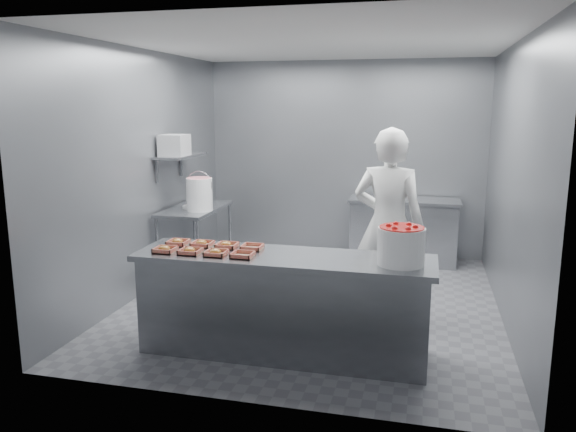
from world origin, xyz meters
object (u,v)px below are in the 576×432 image
object	(u,v)px
tray_6	(227,245)
glaze_bucket	(199,194)
back_counter	(403,230)
strawberry_tub	(401,244)
tray_2	(216,253)
tray_5	(202,244)
prep_table	(196,231)
tray_4	(178,242)
tray_0	(165,249)
service_counter	(283,304)
appliance	(174,145)
tray_3	(243,255)
tray_1	(190,251)
tray_7	(252,247)
worker	(388,225)

from	to	relation	value
tray_6	glaze_bucket	size ratio (longest dim) A/B	0.38
back_counter	strawberry_tub	xyz separation A→B (m)	(0.10, -3.29, 0.61)
strawberry_tub	glaze_bucket	distance (m)	3.10
tray_2	tray_5	world-z (taller)	same
prep_table	tray_5	bearing A→B (deg)	-65.07
tray_2	tray_4	distance (m)	0.55
prep_table	tray_2	xyz separation A→B (m)	(1.08, -2.09, 0.33)
tray_4	back_counter	bearing A→B (deg)	57.98
tray_6	tray_4	bearing A→B (deg)	180.00
tray_0	tray_4	bearing A→B (deg)	90.00
service_counter	appliance	world-z (taller)	appliance
prep_table	tray_3	bearing A→B (deg)	-57.56
tray_0	strawberry_tub	size ratio (longest dim) A/B	0.49
prep_table	tray_4	world-z (taller)	tray_4
tray_1	tray_7	size ratio (longest dim) A/B	1.00
glaze_bucket	appliance	xyz separation A→B (m)	(-0.31, 0.01, 0.58)
tray_0	glaze_bucket	bearing A→B (deg)	103.63
prep_table	appliance	bearing A→B (deg)	-135.59
tray_6	worker	distance (m)	1.68
prep_table	worker	world-z (taller)	worker
tray_2	tray_4	size ratio (longest dim) A/B	1.00
tray_3	tray_1	bearing A→B (deg)	-180.00
tray_3	tray_4	distance (m)	0.77
tray_1	tray_6	distance (m)	0.36
worker	service_counter	bearing A→B (deg)	62.03
tray_4	strawberry_tub	bearing A→B (deg)	-5.06
tray_7	strawberry_tub	bearing A→B (deg)	-7.80
strawberry_tub	tray_4	bearing A→B (deg)	174.94
tray_0	appliance	bearing A→B (deg)	111.93
tray_4	tray_6	distance (m)	0.48
prep_table	glaze_bucket	size ratio (longest dim) A/B	2.46
service_counter	tray_5	world-z (taller)	tray_5
tray_5	worker	world-z (taller)	worker
glaze_bucket	appliance	size ratio (longest dim) A/B	1.43
tray_0	tray_7	xyz separation A→B (m)	(0.72, 0.27, -0.00)
tray_1	tray_4	size ratio (longest dim) A/B	1.00
tray_1	appliance	bearing A→B (deg)	117.82
tray_0	tray_1	world-z (taller)	same
tray_1	tray_4	xyz separation A→B (m)	(-0.24, 0.27, 0.00)
tray_0	tray_3	xyz separation A→B (m)	(0.72, 0.00, -0.00)
tray_5	tray_1	bearing A→B (deg)	-90.00
service_counter	tray_2	world-z (taller)	tray_2
tray_4	tray_7	size ratio (longest dim) A/B	1.00
prep_table	back_counter	xyz separation A→B (m)	(2.55, 1.30, -0.14)
tray_3	tray_6	bearing A→B (deg)	131.76
tray_2	tray_3	distance (m)	0.24
tray_6	glaze_bucket	bearing A→B (deg)	119.95
tray_3	tray_5	distance (m)	0.55
service_counter	tray_0	bearing A→B (deg)	-172.60
service_counter	tray_3	distance (m)	0.58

